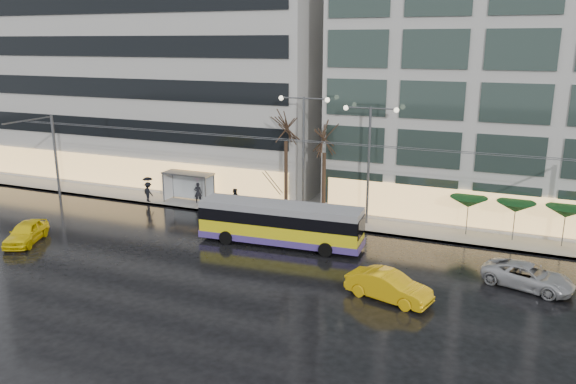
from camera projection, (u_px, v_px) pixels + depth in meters
The scene contains 21 objects.
ground at pixel (209, 262), 34.23m from camera, with size 140.00×140.00×0.00m, color black.
sidewalk at pixel (317, 205), 45.95m from camera, with size 80.00×10.00×0.15m, color gray.
kerb at pixel (294, 223), 41.53m from camera, with size 80.00×0.10×0.15m, color slate.
building_left at pixel (161, 62), 54.21m from camera, with size 34.00×14.00×22.00m, color #B7B5AF.
building_right at pixel (562, 47), 40.82m from camera, with size 32.00×14.00×25.00m, color #B7B5AF.
trolleybus at pixel (280, 225), 36.94m from camera, with size 11.02×4.44×5.05m.
catenary at pixel (276, 169), 39.83m from camera, with size 42.24×5.12×7.00m.
bus_shelter at pixel (186, 180), 46.36m from camera, with size 4.20×1.60×2.51m.
street_lamp_near at pixel (304, 140), 41.56m from camera, with size 3.96×0.36×9.03m.
street_lamp_far at pixel (369, 148), 39.77m from camera, with size 3.96×0.36×8.53m.
tree_a at pixel (286, 124), 42.01m from camera, with size 3.20×3.20×8.40m.
tree_b at pixel (325, 135), 41.25m from camera, with size 3.20×3.20×7.70m.
parasol_a at pixel (468, 202), 38.20m from camera, with size 2.50×2.50×2.65m.
parasol_b at pixel (516, 207), 37.09m from camera, with size 2.50×2.50×2.65m.
parasol_c at pixel (566, 212), 35.97m from camera, with size 2.50×2.50×2.65m.
taxi_a at pixel (26, 233), 37.40m from camera, with size 1.70×4.23×1.44m, color yellow.
taxi_b at pixel (389, 286), 29.16m from camera, with size 1.57×4.52×1.49m, color yellow.
sedan_silver at pixel (528, 276), 30.60m from camera, with size 2.20×4.77×1.32m, color #A7A8AC.
pedestrian_a at pixel (198, 186), 45.96m from camera, with size 1.27×1.28×2.19m.
pedestrian_b at pixel (235, 199), 44.10m from camera, with size 1.00×0.87×1.77m.
pedestrian_c at pixel (148, 189), 46.45m from camera, with size 1.21×1.05×2.11m.
Camera 1 is at (16.75, -27.62, 13.05)m, focal length 35.00 mm.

